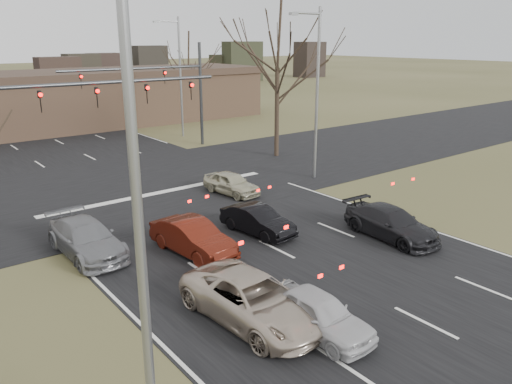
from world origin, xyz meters
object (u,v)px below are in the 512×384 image
building (54,100)px  streetlight_right_far (178,71)px  car_red_ahead (193,237)px  mast_arm_far (169,83)px  car_grey_ahead (86,238)px  car_silver_suv (253,299)px  streetlight_right_near (315,86)px  car_charcoal_sedan (391,223)px  car_black_hatch (258,220)px  mast_arm_near (55,110)px  streetlight_left (147,208)px  car_silver_ahead (231,183)px  car_white_sedan (319,313)px

building → streetlight_right_far: streetlight_right_far is taller
car_red_ahead → building: bearing=75.3°
mast_arm_far → car_grey_ahead: size_ratio=2.35×
car_silver_suv → streetlight_right_near: bearing=35.3°
car_charcoal_sedan → car_black_hatch: bearing=141.5°
car_silver_suv → car_black_hatch: car_silver_suv is taller
car_grey_ahead → car_red_ahead: size_ratio=1.14×
building → streetlight_right_far: (7.32, -11.00, 2.92)m
mast_arm_near → streetlight_left: 17.38m
mast_arm_far → car_silver_suv: mast_arm_far is taller
car_silver_ahead → car_charcoal_sedan: bearing=-86.3°
mast_arm_far → car_silver_ahead: bearing=-104.2°
car_grey_ahead → car_silver_ahead: (9.23, 3.07, -0.07)m
mast_arm_near → car_red_ahead: bearing=-73.8°
streetlight_left → car_white_sedan: 7.92m
car_black_hatch → streetlight_left: bearing=-142.4°
streetlight_left → streetlight_right_near: 22.52m
car_black_hatch → car_charcoal_sedan: (4.26, -3.91, 0.05)m
streetlight_right_near → car_grey_ahead: (-15.07, -2.68, -4.90)m
streetlight_right_near → car_silver_suv: streetlight_right_near is taller
car_black_hatch → car_silver_ahead: bearing=59.7°
streetlight_left → car_white_sedan: bearing=15.8°
mast_arm_far → streetlight_right_far: bearing=51.9°
building → streetlight_right_near: (6.82, -28.00, 2.92)m
car_white_sedan → car_red_ahead: size_ratio=0.88×
car_silver_suv → car_grey_ahead: (-2.25, 7.94, -0.02)m
streetlight_left → car_silver_ahead: bearing=50.6°
car_silver_suv → car_black_hatch: bearing=46.4°
car_white_sedan → mast_arm_far: bearing=69.1°
streetlight_right_near → mast_arm_near: bearing=167.9°
car_silver_suv → car_silver_ahead: 13.04m
car_charcoal_sedan → car_red_ahead: (-7.61, 3.84, 0.02)m
streetlight_right_near → car_silver_ahead: streetlight_right_near is taller
streetlight_left → car_silver_ahead: (11.80, 14.38, -4.97)m
car_white_sedan → mast_arm_near: bearing=97.5°
car_black_hatch → car_grey_ahead: bearing=154.1°
mast_arm_near → streetlight_right_far: bearing=43.9°
streetlight_right_far → car_white_sedan: (-12.21, -29.32, -4.97)m
streetlight_right_near → car_white_sedan: (-11.71, -12.32, -4.97)m
streetlight_left → streetlight_right_near: size_ratio=1.00×
car_black_hatch → car_grey_ahead: size_ratio=0.78×
streetlight_right_far → mast_arm_near: bearing=-136.1°
building → car_red_ahead: 33.61m
car_charcoal_sedan → car_grey_ahead: (-11.01, 6.35, 0.03)m
streetlight_right_far → car_red_ahead: size_ratio=2.41×
mast_arm_near → streetlight_left: size_ratio=1.21×
mast_arm_near → mast_arm_far: (11.41, 10.00, -0.06)m
mast_arm_near → car_silver_ahead: (8.21, -2.62, -4.46)m
mast_arm_far → car_red_ahead: size_ratio=2.68×
streetlight_right_near → streetlight_right_far: bearing=88.3°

